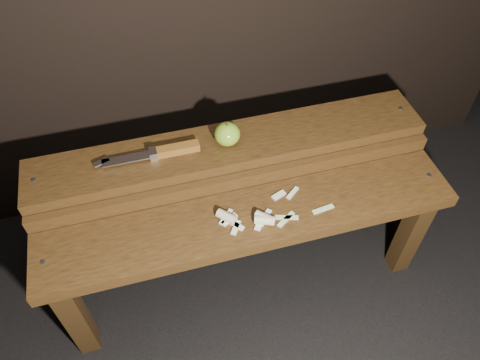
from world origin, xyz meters
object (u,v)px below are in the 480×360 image
object	(u,v)px
bench_rear_tier	(231,163)
bench_front_tier	(251,232)
apple	(227,134)
knife	(165,152)

from	to	relation	value
bench_rear_tier	bench_front_tier	bearing A→B (deg)	-90.00
bench_rear_tier	apple	distance (m)	0.12
bench_rear_tier	knife	xyz separation A→B (m)	(-0.19, 0.00, 0.10)
apple	knife	size ratio (longest dim) A/B	0.27
knife	apple	bearing A→B (deg)	-0.06
bench_front_tier	knife	distance (m)	0.34
apple	knife	bearing A→B (deg)	179.94
bench_front_tier	apple	world-z (taller)	apple
apple	knife	world-z (taller)	apple
knife	bench_rear_tier	bearing A→B (deg)	-1.34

